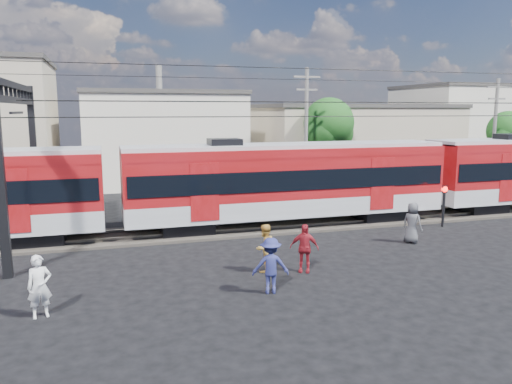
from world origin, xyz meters
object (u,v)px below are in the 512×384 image
pedestrian_a (39,286)px  commuter_train (291,179)px  car_silver (509,186)px  crossing_signal (444,198)px  pedestrian_c (271,266)px

pedestrian_a → commuter_train: bearing=23.9°
pedestrian_a → car_silver: (28.33, 12.53, -0.23)m
car_silver → crossing_signal: bearing=112.4°
car_silver → crossing_signal: (-10.23, -6.41, 0.78)m
pedestrian_c → crossing_signal: bearing=-137.8°
crossing_signal → commuter_train: bearing=162.0°
car_silver → crossing_signal: 12.10m
crossing_signal → pedestrian_c: bearing=-151.1°
commuter_train → pedestrian_c: size_ratio=27.66×
commuter_train → pedestrian_a: commuter_train is taller
pedestrian_c → car_silver: size_ratio=0.46×
car_silver → commuter_train: bearing=93.4°
pedestrian_c → commuter_train: bearing=-101.6°
car_silver → pedestrian_c: bearing=110.8°
pedestrian_a → car_silver: size_ratio=0.46×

